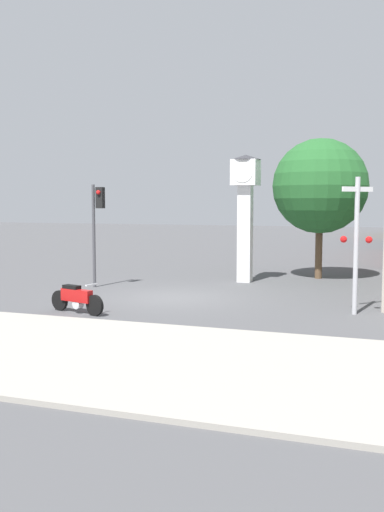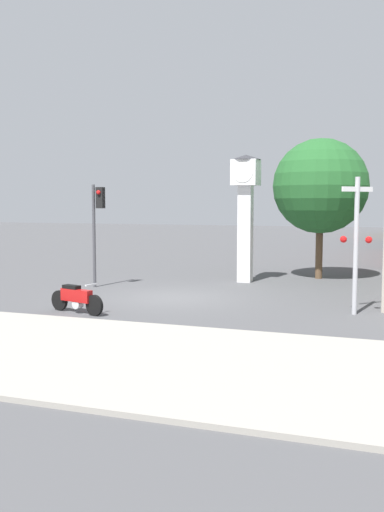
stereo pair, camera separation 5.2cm
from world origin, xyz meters
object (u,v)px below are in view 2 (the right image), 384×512
object	(u,v)px
clock_tower	(246,199)
street_tree	(320,186)
motorcycle	(76,298)
railroad_crossing_signal	(356,240)
traffic_light	(97,217)

from	to	relation	value
clock_tower	street_tree	size ratio (longest dim) A/B	0.87
clock_tower	street_tree	xyz separation A→B (m)	(2.74, 2.05, 0.52)
motorcycle	clock_tower	xyz separation A→B (m)	(3.09, 8.09, 2.97)
clock_tower	railroad_crossing_signal	xyz separation A→B (m)	(4.66, -5.62, -1.24)
motorcycle	clock_tower	bearing A→B (deg)	85.01
traffic_light	street_tree	world-z (taller)	street_tree
clock_tower	railroad_crossing_signal	distance (m)	7.40
traffic_light	railroad_crossing_signal	size ratio (longest dim) A/B	0.99
clock_tower	street_tree	distance (m)	3.46
traffic_light	clock_tower	bearing A→B (deg)	33.45
railroad_crossing_signal	traffic_light	bearing A→B (deg)	166.45
motorcycle	clock_tower	world-z (taller)	clock_tower
clock_tower	traffic_light	xyz separation A→B (m)	(-4.98, -3.29, -0.69)
traffic_light	railroad_crossing_signal	distance (m)	9.94
traffic_light	street_tree	xyz separation A→B (m)	(7.72, 5.34, 1.22)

